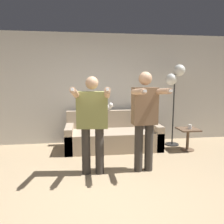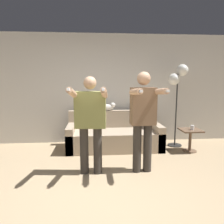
{
  "view_description": "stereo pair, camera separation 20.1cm",
  "coord_description": "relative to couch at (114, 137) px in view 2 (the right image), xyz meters",
  "views": [
    {
      "loc": [
        -0.29,
        -2.7,
        1.55
      ],
      "look_at": [
        0.25,
        1.35,
        0.93
      ],
      "focal_mm": 35.0,
      "sensor_mm": 36.0,
      "label": 1
    },
    {
      "loc": [
        -0.09,
        -2.72,
        1.55
      ],
      "look_at": [
        0.25,
        1.35,
        0.93
      ],
      "focal_mm": 35.0,
      "sensor_mm": 36.0,
      "label": 2
    }
  ],
  "objects": [
    {
      "name": "couch",
      "position": [
        0.0,
        0.0,
        0.0
      ],
      "size": [
        2.07,
        0.86,
        0.81
      ],
      "color": "tan",
      "rests_on": "ground_plane"
    },
    {
      "name": "cup",
      "position": [
        1.62,
        -0.39,
        0.27
      ],
      "size": [
        0.08,
        0.08,
        0.1
      ],
      "color": "white",
      "rests_on": "side_table"
    },
    {
      "name": "floor_lamp",
      "position": [
        1.43,
        0.06,
        1.26
      ],
      "size": [
        0.44,
        0.32,
        1.87
      ],
      "color": "black",
      "rests_on": "ground_plane"
    },
    {
      "name": "person_right",
      "position": [
        0.35,
        -1.3,
        0.69
      ],
      "size": [
        0.5,
        0.69,
        1.66
      ],
      "rotation": [
        0.0,
        0.0,
        0.06
      ],
      "color": "#38332D",
      "rests_on": "ground_plane"
    },
    {
      "name": "cat",
      "position": [
        -0.15,
        0.32,
        0.63
      ],
      "size": [
        0.52,
        0.14,
        0.18
      ],
      "color": "silver",
      "rests_on": "couch"
    },
    {
      "name": "wall_back",
      "position": [
        -0.35,
        0.57,
        1.04
      ],
      "size": [
        10.0,
        0.05,
        2.6
      ],
      "color": "beige",
      "rests_on": "ground_plane"
    },
    {
      "name": "side_table",
      "position": [
        1.6,
        -0.36,
        0.08
      ],
      "size": [
        0.42,
        0.42,
        0.48
      ],
      "color": "brown",
      "rests_on": "ground_plane"
    },
    {
      "name": "ground_plane",
      "position": [
        -0.35,
        -2.01,
        -0.26
      ],
      "size": [
        16.0,
        16.0,
        0.0
      ],
      "primitive_type": "plane",
      "color": "tan"
    },
    {
      "name": "person_left",
      "position": [
        -0.51,
        -1.3,
        0.67
      ],
      "size": [
        0.6,
        0.7,
        1.59
      ],
      "rotation": [
        0.0,
        0.0,
        -0.09
      ],
      "color": "#38332D",
      "rests_on": "ground_plane"
    }
  ]
}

